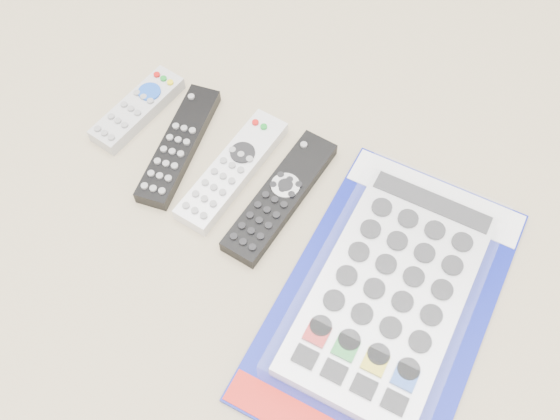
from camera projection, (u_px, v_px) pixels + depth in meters
The scene contains 5 objects.
remote_small_grey at pixel (137, 109), 0.84m from camera, with size 0.06×0.15×0.02m.
remote_slim_black at pixel (179, 145), 0.81m from camera, with size 0.08×0.19×0.02m.
remote_silver_dvd at pixel (232, 170), 0.79m from camera, with size 0.06×0.19×0.02m.
remote_large_black at pixel (280, 196), 0.77m from camera, with size 0.06×0.20×0.02m.
jumbo_remote_packaged at pixel (390, 292), 0.69m from camera, with size 0.23×0.37×0.05m.
Camera 1 is at (0.23, -0.33, 0.67)m, focal length 40.00 mm.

